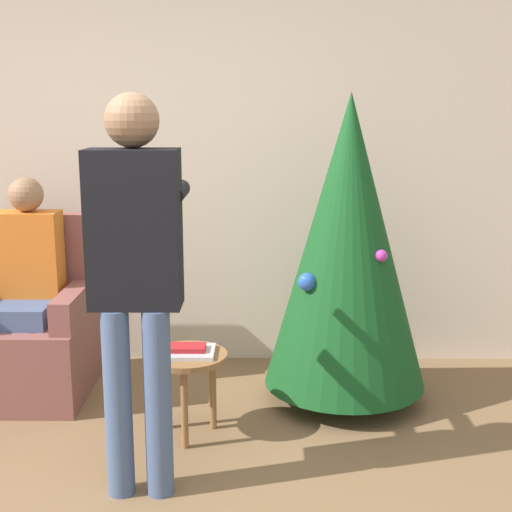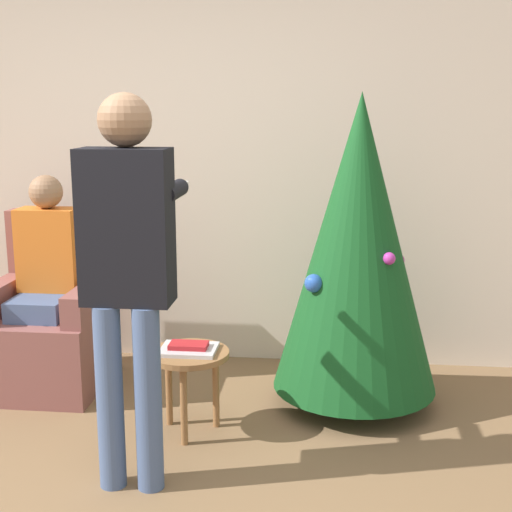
{
  "view_description": "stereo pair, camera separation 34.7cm",
  "coord_description": "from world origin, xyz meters",
  "px_view_note": "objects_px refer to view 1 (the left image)",
  "views": [
    {
      "loc": [
        0.71,
        -2.39,
        1.7
      ],
      "look_at": [
        0.69,
        1.0,
        0.97
      ],
      "focal_mm": 50.0,
      "sensor_mm": 36.0,
      "label": 1
    },
    {
      "loc": [
        1.05,
        -2.37,
        1.7
      ],
      "look_at": [
        0.69,
        1.0,
        0.97
      ],
      "focal_mm": 50.0,
      "sensor_mm": 36.0,
      "label": 2
    }
  ],
  "objects_px": {
    "person_seated": "(27,278)",
    "person_standing": "(135,261)",
    "christmas_tree": "(347,243)",
    "armchair": "(33,335)",
    "side_stool": "(187,366)"
  },
  "relations": [
    {
      "from": "person_seated",
      "to": "side_stool",
      "type": "relative_size",
      "value": 2.88
    },
    {
      "from": "side_stool",
      "to": "armchair",
      "type": "bearing_deg",
      "value": 149.47
    },
    {
      "from": "person_seated",
      "to": "person_standing",
      "type": "xyz_separation_m",
      "value": [
        0.82,
        -1.06,
        0.33
      ]
    },
    {
      "from": "armchair",
      "to": "side_stool",
      "type": "height_order",
      "value": "armchair"
    },
    {
      "from": "christmas_tree",
      "to": "armchair",
      "type": "bearing_deg",
      "value": 176.31
    },
    {
      "from": "armchair",
      "to": "person_seated",
      "type": "distance_m",
      "value": 0.36
    },
    {
      "from": "christmas_tree",
      "to": "person_standing",
      "type": "bearing_deg",
      "value": -136.39
    },
    {
      "from": "armchair",
      "to": "person_standing",
      "type": "bearing_deg",
      "value": -52.91
    },
    {
      "from": "armchair",
      "to": "person_standing",
      "type": "relative_size",
      "value": 0.6
    },
    {
      "from": "christmas_tree",
      "to": "armchair",
      "type": "distance_m",
      "value": 1.93
    },
    {
      "from": "armchair",
      "to": "person_seated",
      "type": "height_order",
      "value": "person_seated"
    },
    {
      "from": "christmas_tree",
      "to": "side_stool",
      "type": "xyz_separation_m",
      "value": [
        -0.86,
        -0.46,
        -0.56
      ]
    },
    {
      "from": "christmas_tree",
      "to": "side_stool",
      "type": "height_order",
      "value": "christmas_tree"
    },
    {
      "from": "christmas_tree",
      "to": "person_seated",
      "type": "xyz_separation_m",
      "value": [
        -1.84,
        0.09,
        -0.22
      ]
    },
    {
      "from": "person_seated",
      "to": "person_standing",
      "type": "height_order",
      "value": "person_standing"
    }
  ]
}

